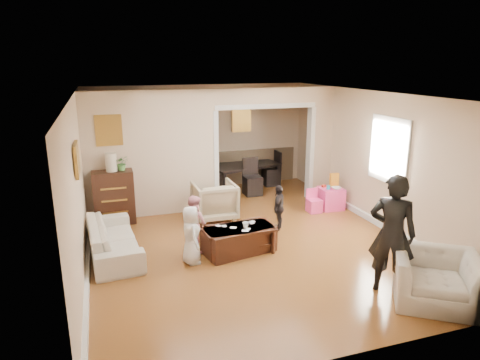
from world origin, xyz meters
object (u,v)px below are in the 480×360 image
object	(u,v)px
armchair_back	(214,201)
child_toddler	(279,207)
armchair_front	(435,279)
child_kneel_b	(194,223)
adult_person	(392,234)
child_kneel_a	(191,235)
sofa	(113,239)
dresser	(114,197)
cyan_cup	(328,187)
dining_table	(244,176)
table_lamp	(111,162)
coffee_table	(239,240)
coffee_cup	(246,225)
play_table	(331,198)

from	to	relation	value
armchair_back	child_toddler	size ratio (longest dim) A/B	0.96
armchair_front	child_kneel_b	size ratio (longest dim) A/B	1.07
adult_person	child_kneel_a	xyz separation A→B (m)	(-2.45, 1.72, -0.38)
sofa	dresser	world-z (taller)	dresser
cyan_cup	child_kneel_b	bearing A→B (deg)	-160.16
dining_table	child_toddler	world-z (taller)	child_toddler
armchair_front	cyan_cup	distance (m)	3.82
armchair_back	cyan_cup	bearing A→B (deg)	174.45
armchair_front	table_lamp	world-z (taller)	table_lamp
coffee_table	dining_table	world-z (taller)	dining_table
coffee_table	armchair_front	bearing A→B (deg)	-49.22
table_lamp	armchair_front	bearing A→B (deg)	-48.19
coffee_table	child_toddler	world-z (taller)	child_toddler
cyan_cup	child_kneel_a	world-z (taller)	child_kneel_a
sofa	child_kneel_b	distance (m)	1.37
adult_person	child_toddler	xyz separation A→B (m)	(-0.55, 2.62, -0.42)
coffee_table	child_kneel_a	world-z (taller)	child_kneel_a
cyan_cup	child_kneel_b	xyz separation A→B (m)	(-3.22, -1.16, -0.02)
coffee_cup	cyan_cup	distance (m)	2.85
cyan_cup	dining_table	bearing A→B (deg)	118.63
adult_person	child_kneel_a	distance (m)	3.02
dresser	child_kneel_a	distance (m)	2.49
dresser	dining_table	bearing A→B (deg)	25.61
armchair_back	dining_table	world-z (taller)	armchair_back
play_table	child_kneel_b	world-z (taller)	child_kneel_b
dresser	table_lamp	bearing A→B (deg)	0.00
armchair_back	play_table	bearing A→B (deg)	175.74
play_table	cyan_cup	world-z (taller)	cyan_cup
coffee_cup	play_table	world-z (taller)	coffee_cup
armchair_front	dining_table	size ratio (longest dim) A/B	0.60
table_lamp	child_kneel_b	bearing A→B (deg)	-55.25
dresser	child_toddler	size ratio (longest dim) A/B	1.22
coffee_table	table_lamp	bearing A→B (deg)	132.91
armchair_back	armchair_front	distance (m)	4.47
sofa	armchair_back	xyz separation A→B (m)	(2.05, 1.13, 0.11)
table_lamp	play_table	distance (m)	4.70
cyan_cup	child_toddler	world-z (taller)	child_toddler
armchair_front	adult_person	size ratio (longest dim) A/B	0.62
play_table	dresser	bearing A→B (deg)	172.81
dresser	adult_person	bearing A→B (deg)	-48.16
dresser	coffee_table	xyz separation A→B (m)	(1.94, -2.09, -0.32)
armchair_front	dining_table	xyz separation A→B (m)	(-0.68, 5.97, -0.03)
dining_table	child_kneel_a	distance (m)	4.38
sofa	child_kneel_b	size ratio (longest dim) A/B	1.95
armchair_front	child_toddler	world-z (taller)	child_toddler
coffee_cup	child_kneel_b	world-z (taller)	child_kneel_b
armchair_back	child_kneel_a	size ratio (longest dim) A/B	0.89
armchair_back	coffee_cup	xyz separation A→B (m)	(0.08, -1.74, 0.11)
child_kneel_b	child_toddler	world-z (taller)	child_kneel_b
child_toddler	coffee_table	bearing A→B (deg)	-16.12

